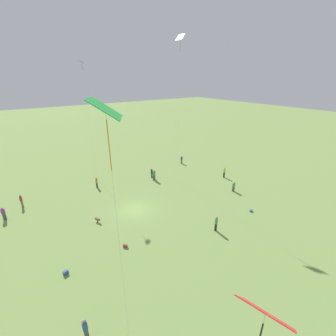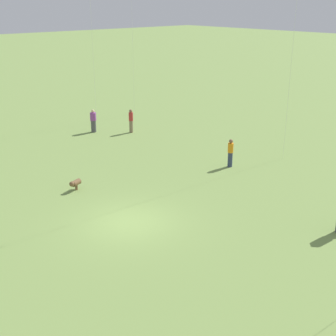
% 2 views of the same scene
% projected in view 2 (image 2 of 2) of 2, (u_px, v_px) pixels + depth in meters
% --- Properties ---
extents(ground_plane, '(240.00, 240.00, 0.00)m').
position_uv_depth(ground_plane, '(129.00, 222.00, 21.34)').
color(ground_plane, '#7A994C').
extents(person_5, '(0.63, 0.63, 1.74)m').
position_uv_depth(person_5, '(93.00, 121.00, 35.48)').
color(person_5, '#4C4C51').
rests_on(person_5, ground_plane).
extents(person_6, '(0.40, 0.40, 1.79)m').
position_uv_depth(person_6, '(131.00, 121.00, 35.33)').
color(person_6, '#847056').
rests_on(person_6, ground_plane).
extents(person_9, '(0.45, 0.45, 1.72)m').
position_uv_depth(person_9, '(230.00, 153.00, 28.10)').
color(person_9, '#333D5B').
rests_on(person_9, ground_plane).
extents(dog_1, '(0.51, 0.77, 0.60)m').
position_uv_depth(dog_1, '(75.00, 183.00, 24.73)').
color(dog_1, brown).
rests_on(dog_1, ground_plane).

